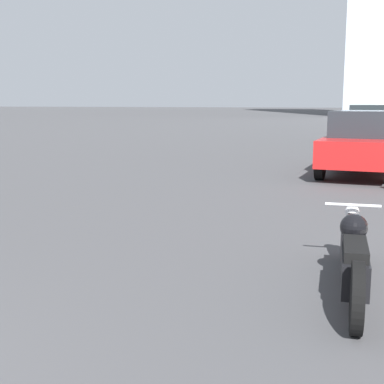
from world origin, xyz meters
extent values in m
cylinder|color=black|center=(3.94, 5.68, 0.31)|extent=(0.15, 0.62, 0.61)
cylinder|color=black|center=(4.10, 3.63, 0.31)|extent=(0.15, 0.62, 0.61)
cube|color=black|center=(4.02, 4.65, 0.33)|extent=(0.36, 1.58, 0.32)
sphere|color=black|center=(4.00, 4.96, 0.59)|extent=(0.29, 0.29, 0.29)
cube|color=black|center=(4.05, 4.32, 0.54)|extent=(0.27, 0.73, 0.10)
sphere|color=silver|center=(3.94, 5.71, 0.62)|extent=(0.16, 0.16, 0.16)
cylinder|color=silver|center=(3.95, 5.56, 0.72)|extent=(0.62, 0.08, 0.04)
cube|color=red|center=(3.69, 13.94, 0.68)|extent=(1.90, 4.57, 0.65)
cube|color=#23282D|center=(3.69, 13.94, 1.34)|extent=(1.54, 2.22, 0.66)
cylinder|color=black|center=(2.94, 15.37, 0.36)|extent=(0.23, 0.73, 0.72)
cylinder|color=black|center=(2.82, 12.58, 0.36)|extent=(0.23, 0.73, 0.72)
cube|color=#1E6B33|center=(3.60, 25.70, 0.72)|extent=(2.23, 4.05, 0.74)
cube|color=#23282D|center=(3.60, 25.70, 1.43)|extent=(1.75, 2.01, 0.68)
cylinder|color=black|center=(2.85, 26.98, 0.35)|extent=(0.27, 0.72, 0.70)
cylinder|color=black|center=(2.61, 24.59, 0.35)|extent=(0.27, 0.72, 0.70)
camera|label=1|loc=(4.23, -0.74, 1.88)|focal=50.00mm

